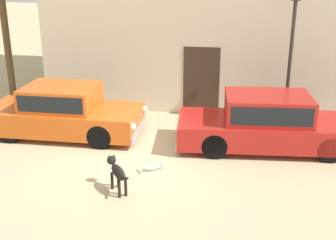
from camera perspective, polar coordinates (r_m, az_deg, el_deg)
The scene contains 6 objects.
ground_plane at distance 10.86m, azimuth -4.95°, elevation -4.56°, with size 80.00×80.00×0.00m, color tan.
parked_sedan_nearest at distance 12.20m, azimuth -13.44°, elevation 1.17°, with size 4.28×1.76×1.38m.
parked_sedan_second at distance 11.30m, azimuth 12.85°, elevation -0.25°, with size 4.77×2.06×1.39m.
stray_dog_spotted at distance 9.09m, azimuth -6.64°, elevation -6.60°, with size 0.68×0.89×0.70m.
stray_cat at distance 10.06m, azimuth -1.91°, elevation -6.12°, with size 0.62×0.42×0.15m.
street_lamp at distance 12.50m, azimuth 15.78°, elevation 9.72°, with size 0.22×0.22×3.80m.
Camera 1 is at (2.47, -9.58, 4.48)m, focal length 46.95 mm.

